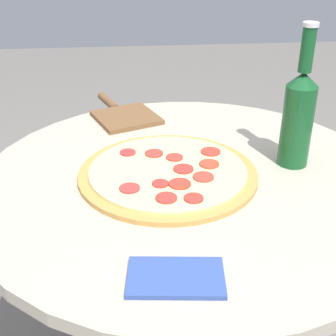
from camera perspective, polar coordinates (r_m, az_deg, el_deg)
table at (r=1.06m, az=2.38°, el=-9.41°), size 0.87×0.87×0.69m
pizza at (r=0.95m, az=0.03°, el=-0.65°), size 0.37×0.37×0.02m
beer_bottle at (r=1.00m, az=15.60°, el=6.31°), size 0.06×0.06×0.30m
pizza_paddle at (r=1.26m, az=-5.50°, el=6.49°), size 0.20×0.28×0.02m
napkin at (r=0.70m, az=0.96°, el=-13.18°), size 0.15×0.10×0.01m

